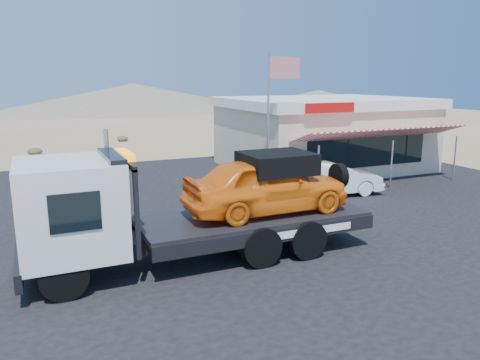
{
  "coord_description": "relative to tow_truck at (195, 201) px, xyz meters",
  "views": [
    {
      "loc": [
        -4.52,
        -13.12,
        5.0
      ],
      "look_at": [
        2.04,
        1.48,
        1.5
      ],
      "focal_mm": 35.0,
      "sensor_mm": 36.0,
      "label": 1
    }
  ],
  "objects": [
    {
      "name": "ground",
      "position": [
        0.57,
        1.33,
        -1.71
      ],
      "size": [
        120.0,
        120.0,
        0.0
      ],
      "primitive_type": "plane",
      "color": "#8F7351",
      "rests_on": "ground"
    },
    {
      "name": "asphalt_lot",
      "position": [
        2.57,
        4.33,
        -1.7
      ],
      "size": [
        32.0,
        24.0,
        0.02
      ],
      "primitive_type": "cube",
      "color": "black",
      "rests_on": "ground"
    },
    {
      "name": "tow_truck",
      "position": [
        0.0,
        0.0,
        0.0
      ],
      "size": [
        9.49,
        2.81,
        3.17
      ],
      "color": "black",
      "rests_on": "asphalt_lot"
    },
    {
      "name": "white_sedan",
      "position": [
        7.79,
        4.59,
        -0.97
      ],
      "size": [
        4.49,
        2.08,
        1.42
      ],
      "primitive_type": "imported",
      "rotation": [
        0.0,
        0.0,
        1.43
      ],
      "color": "white",
      "rests_on": "asphalt_lot"
    },
    {
      "name": "jerky_store",
      "position": [
        11.07,
        10.3,
        0.28
      ],
      "size": [
        10.4,
        9.97,
        3.9
      ],
      "color": "#BFB491",
      "rests_on": "asphalt_lot"
    },
    {
      "name": "flagpole",
      "position": [
        5.51,
        5.83,
        2.06
      ],
      "size": [
        1.55,
        0.1,
        6.0
      ],
      "color": "#99999E",
      "rests_on": "asphalt_lot"
    }
  ]
}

